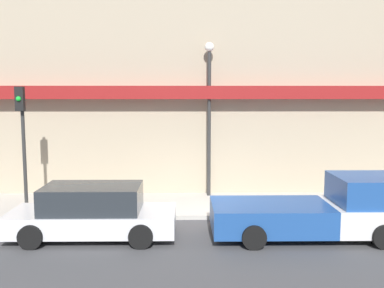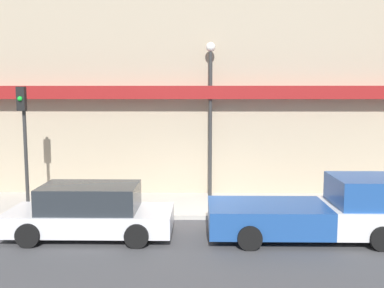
{
  "view_description": "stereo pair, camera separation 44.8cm",
  "coord_description": "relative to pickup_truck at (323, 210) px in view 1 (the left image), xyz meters",
  "views": [
    {
      "loc": [
        -0.38,
        -13.54,
        4.08
      ],
      "look_at": [
        -0.18,
        1.3,
        2.34
      ],
      "focal_mm": 40.0,
      "sensor_mm": 36.0,
      "label": 1
    },
    {
      "loc": [
        0.06,
        -13.54,
        4.08
      ],
      "look_at": [
        -0.18,
        1.3,
        2.34
      ],
      "focal_mm": 40.0,
      "sensor_mm": 36.0,
      "label": 2
    }
  ],
  "objects": [
    {
      "name": "ground_plane",
      "position": [
        -3.53,
        1.66,
        -0.77
      ],
      "size": [
        80.0,
        80.0,
        0.0
      ],
      "primitive_type": "plane",
      "color": "#424244"
    },
    {
      "name": "pickup_truck",
      "position": [
        0.0,
        0.0,
        0.0
      ],
      "size": [
        5.57,
        2.24,
        1.76
      ],
      "rotation": [
        0.0,
        0.0,
        -0.0
      ],
      "color": "silver",
      "rests_on": "ground"
    },
    {
      "name": "traffic_light",
      "position": [
        -9.39,
        2.42,
        2.22
      ],
      "size": [
        0.28,
        0.42,
        4.18
      ],
      "color": "#2D2D2D",
      "rests_on": "sidewalk"
    },
    {
      "name": "fire_hydrant",
      "position": [
        -6.57,
        2.53,
        -0.27
      ],
      "size": [
        0.17,
        0.17,
        0.72
      ],
      "color": "yellow",
      "rests_on": "sidewalk"
    },
    {
      "name": "sidewalk",
      "position": [
        -3.53,
        3.29,
        -0.7
      ],
      "size": [
        36.0,
        3.25,
        0.14
      ],
      "color": "#B7B2A8",
      "rests_on": "ground"
    },
    {
      "name": "parked_car",
      "position": [
        -6.57,
        -0.0,
        -0.04
      ],
      "size": [
        4.69,
        2.03,
        1.51
      ],
      "rotation": [
        0.0,
        0.0,
        0.02
      ],
      "color": "silver",
      "rests_on": "ground"
    },
    {
      "name": "street_lamp",
      "position": [
        -3.03,
        4.49,
        3.02
      ],
      "size": [
        0.36,
        0.36,
        5.88
      ],
      "color": "#2D2D2D",
      "rests_on": "sidewalk"
    },
    {
      "name": "building",
      "position": [
        -3.51,
        6.39,
        3.37
      ],
      "size": [
        19.8,
        3.8,
        11.88
      ],
      "color": "tan",
      "rests_on": "ground"
    }
  ]
}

